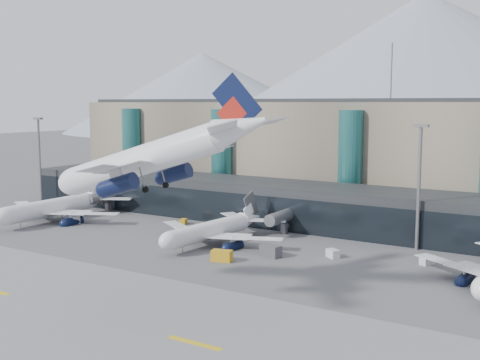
% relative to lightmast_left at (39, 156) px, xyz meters
% --- Properties ---
extents(ground, '(900.00, 900.00, 0.00)m').
position_rel_lightmast_left_xyz_m(ground, '(80.00, -45.00, -14.42)').
color(ground, '#515154').
rests_on(ground, ground).
extents(runway_strip, '(400.00, 40.00, 0.04)m').
position_rel_lightmast_left_xyz_m(runway_strip, '(80.00, -60.00, -14.40)').
color(runway_strip, slate).
rests_on(runway_strip, ground).
extents(runway_markings, '(128.00, 1.00, 0.02)m').
position_rel_lightmast_left_xyz_m(runway_markings, '(80.00, -60.00, -14.37)').
color(runway_markings, gold).
rests_on(runway_markings, ground).
extents(concourse, '(170.00, 27.00, 10.00)m').
position_rel_lightmast_left_xyz_m(concourse, '(79.98, 12.73, -9.45)').
color(concourse, black).
rests_on(concourse, ground).
extents(terminal_main, '(130.00, 30.00, 31.00)m').
position_rel_lightmast_left_xyz_m(terminal_main, '(55.00, 45.00, 1.03)').
color(terminal_main, gray).
rests_on(terminal_main, ground).
extents(teal_towers, '(116.40, 19.40, 46.00)m').
position_rel_lightmast_left_xyz_m(teal_towers, '(65.01, 29.01, -0.41)').
color(teal_towers, '#236362').
rests_on(teal_towers, ground).
extents(lightmast_left, '(3.00, 1.20, 25.60)m').
position_rel_lightmast_left_xyz_m(lightmast_left, '(0.00, 0.00, 0.00)').
color(lightmast_left, slate).
rests_on(lightmast_left, ground).
extents(lightmast_mid, '(3.00, 1.20, 25.60)m').
position_rel_lightmast_left_xyz_m(lightmast_mid, '(110.00, 3.00, 0.00)').
color(lightmast_mid, slate).
rests_on(lightmast_mid, ground).
extents(hero_jet, '(37.83, 38.14, 12.34)m').
position_rel_lightmast_left_xyz_m(hero_jet, '(88.00, -51.28, 8.93)').
color(hero_jet, white).
rests_on(hero_jet, ground).
extents(jet_parked_left, '(38.95, 37.63, 12.54)m').
position_rel_lightmast_left_xyz_m(jet_parked_left, '(23.10, -12.42, -9.68)').
color(jet_parked_left, white).
rests_on(jet_parked_left, ground).
extents(jet_parked_mid, '(33.94, 33.50, 10.97)m').
position_rel_lightmast_left_xyz_m(jet_parked_mid, '(71.80, -12.62, -10.27)').
color(jet_parked_mid, white).
rests_on(jet_parked_mid, ground).
extents(veh_a, '(3.89, 2.65, 2.01)m').
position_rel_lightmast_left_xyz_m(veh_a, '(29.64, -15.11, -13.41)').
color(veh_a, silver).
rests_on(veh_a, ground).
extents(veh_b, '(2.08, 2.63, 1.32)m').
position_rel_lightmast_left_xyz_m(veh_b, '(53.68, -1.38, -13.76)').
color(veh_b, '#C39117').
rests_on(veh_b, ground).
extents(veh_c, '(4.47, 2.93, 2.29)m').
position_rel_lightmast_left_xyz_m(veh_c, '(87.31, -17.60, -13.27)').
color(veh_c, '#46464B').
rests_on(veh_c, ground).
extents(veh_d, '(2.62, 3.29, 1.66)m').
position_rel_lightmast_left_xyz_m(veh_d, '(114.90, -7.33, -13.59)').
color(veh_d, silver).
rests_on(veh_d, ground).
extents(veh_f, '(2.69, 3.71, 1.86)m').
position_rel_lightmast_left_xyz_m(veh_f, '(10.34, -2.99, -13.49)').
color(veh_f, '#46464B').
rests_on(veh_f, ground).
extents(veh_g, '(3.18, 2.92, 1.61)m').
position_rel_lightmast_left_xyz_m(veh_g, '(97.95, -11.89, -13.61)').
color(veh_g, silver).
rests_on(veh_g, ground).
extents(veh_h, '(4.20, 2.82, 2.13)m').
position_rel_lightmast_left_xyz_m(veh_h, '(81.18, -25.54, -13.35)').
color(veh_h, '#C39117').
rests_on(veh_h, ground).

